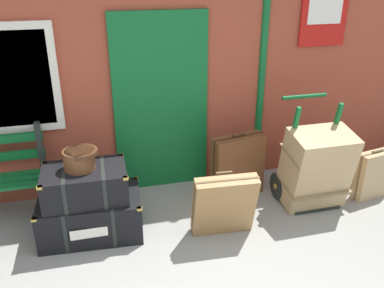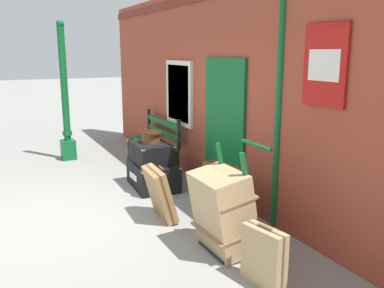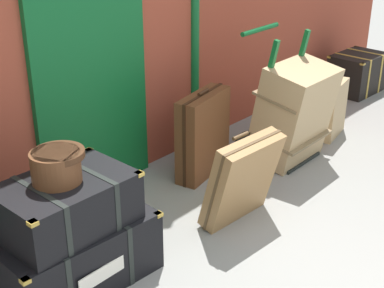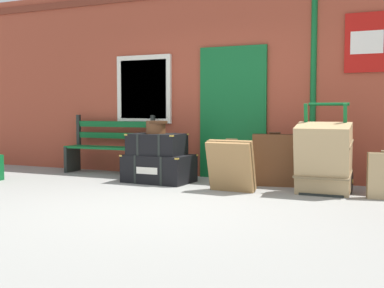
% 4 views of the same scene
% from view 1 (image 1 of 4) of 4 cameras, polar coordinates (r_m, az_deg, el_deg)
% --- Properties ---
extents(brick_facade, '(10.40, 0.35, 3.20)m').
position_cam_1_polar(brick_facade, '(4.80, -5.88, 12.26)').
color(brick_facade, '#9E422D').
rests_on(brick_facade, ground).
extents(steamer_trunk_base, '(1.05, 0.72, 0.43)m').
position_cam_1_polar(steamer_trunk_base, '(4.36, -13.85, -9.47)').
color(steamer_trunk_base, black).
rests_on(steamer_trunk_base, ground).
extents(steamer_trunk_middle, '(0.82, 0.57, 0.33)m').
position_cam_1_polar(steamer_trunk_middle, '(4.15, -14.63, -5.38)').
color(steamer_trunk_middle, black).
rests_on(steamer_trunk_middle, steamer_trunk_base).
extents(round_hatbox, '(0.33, 0.31, 0.19)m').
position_cam_1_polar(round_hatbox, '(4.05, -15.38, -1.92)').
color(round_hatbox, brown).
rests_on(round_hatbox, steamer_trunk_middle).
extents(porters_trolley, '(0.71, 0.59, 1.20)m').
position_cam_1_polar(porters_trolley, '(4.97, 15.55, -4.42)').
color(porters_trolley, black).
rests_on(porters_trolley, ground).
extents(large_brown_trunk, '(0.70, 0.59, 0.94)m').
position_cam_1_polar(large_brown_trunk, '(4.75, 16.83, -3.24)').
color(large_brown_trunk, tan).
rests_on(large_brown_trunk, ground).
extents(suitcase_olive, '(0.48, 0.24, 0.61)m').
position_cam_1_polar(suitcase_olive, '(5.25, 23.86, -3.91)').
color(suitcase_olive, tan).
rests_on(suitcase_olive, ground).
extents(suitcase_beige, '(0.66, 0.31, 0.79)m').
position_cam_1_polar(suitcase_beige, '(4.84, 6.36, -3.07)').
color(suitcase_beige, brown).
rests_on(suitcase_beige, ground).
extents(suitcase_tan, '(0.64, 0.37, 0.72)m').
position_cam_1_polar(suitcase_tan, '(4.12, 4.47, -8.50)').
color(suitcase_tan, olive).
rests_on(suitcase_tan, ground).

